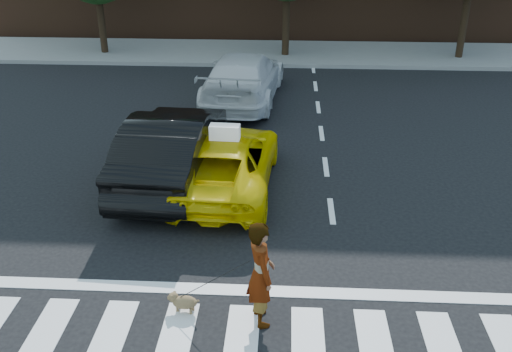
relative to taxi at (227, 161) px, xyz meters
The scene contains 8 objects.
stop_line 3.94m from the taxi, 79.23° to the right, with size 12.00×0.30×0.01m, color silver.
sidewalk_far 12.12m from the taxi, 86.56° to the left, with size 30.00×4.00×0.15m, color slate.
taxi is the anchor object (origin of this frame).
black_sedan 1.33m from the taxi, 166.06° to the left, with size 1.75×5.02×1.65m, color black.
white_suv 6.10m from the taxi, 90.72° to the left, with size 2.19×5.39×1.56m, color silver.
woman 4.65m from the taxi, 77.71° to the right, with size 0.65×0.43×1.78m, color #999999.
dog 4.42m from the taxi, 93.57° to the right, with size 0.55×0.30×0.32m.
taxi_sign 0.82m from the taxi, 90.00° to the right, with size 0.65×0.28×0.32m, color white.
Camera 1 is at (0.58, -6.17, 6.03)m, focal length 40.00 mm.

